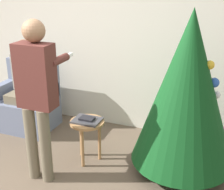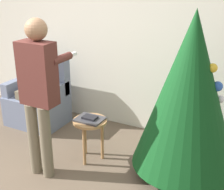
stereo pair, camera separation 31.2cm
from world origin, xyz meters
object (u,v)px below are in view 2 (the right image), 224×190
christmas_tree (189,93)px  person_seated (36,78)px  person_standing (39,87)px  side_stool (90,127)px  armchair (39,101)px

christmas_tree → person_seated: size_ratio=1.43×
christmas_tree → person_standing: bearing=-154.9°
person_standing → side_stool: size_ratio=3.28×
person_seated → side_stool: 1.31m
christmas_tree → person_seated: (-2.24, 0.28, -0.28)m
armchair → side_stool: (1.19, -0.51, 0.09)m
person_seated → person_standing: (0.86, -0.93, 0.32)m
christmas_tree → side_stool: size_ratio=3.47×
side_stool → armchair: bearing=156.8°
christmas_tree → person_standing: 1.52m
armchair → person_standing: size_ratio=0.56×
armchair → person_standing: person_standing is taller
person_seated → person_standing: person_standing is taller
person_seated → side_stool: bearing=-22.2°
person_standing → person_seated: bearing=133.0°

